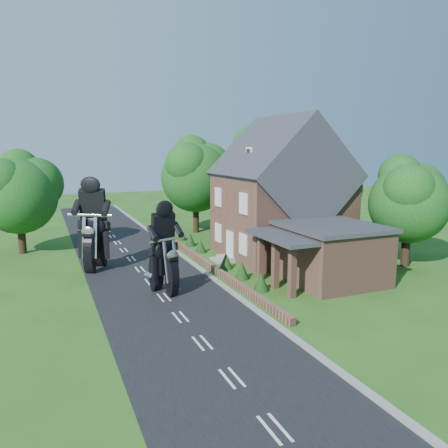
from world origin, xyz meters
name	(u,v)px	position (x,y,z in m)	size (l,w,h in m)	color
ground	(164,298)	(0.00, 0.00, 0.00)	(120.00, 120.00, 0.00)	#255317
road	(164,298)	(0.00, 0.00, 0.01)	(7.00, 80.00, 0.02)	black
kerb	(227,288)	(3.65, 0.00, 0.06)	(0.30, 80.00, 0.12)	gray
garden_wall	(206,264)	(4.30, 5.00, 0.20)	(0.30, 22.00, 0.40)	brown
house	(281,197)	(10.49, 6.00, 4.34)	(9.54, 8.64, 10.24)	brown
annex	(328,252)	(9.87, -0.80, 1.77)	(7.05, 5.94, 3.44)	brown
tree_annex_side	(412,197)	(17.13, 0.10, 4.69)	(5.64, 5.20, 7.48)	black
tree_house_right	(329,181)	(16.65, 8.62, 5.19)	(6.51, 6.00, 8.40)	black
tree_behind_house	(261,166)	(14.18, 16.14, 6.23)	(7.81, 7.20, 10.08)	black
tree_behind_left	(199,172)	(8.16, 17.13, 5.73)	(6.94, 6.40, 9.16)	black
tree_far_road	(24,189)	(-6.86, 14.11, 4.84)	(6.08, 5.60, 7.84)	black
shrub_a	(261,281)	(5.30, -1.00, 0.55)	(0.90, 0.90, 1.10)	black
shrub_b	(242,270)	(5.30, 1.50, 0.55)	(0.90, 0.90, 1.10)	black
shrub_c	(226,261)	(5.30, 4.00, 0.55)	(0.90, 0.90, 1.10)	black
shrub_d	(200,245)	(5.30, 9.00, 0.55)	(0.90, 0.90, 1.10)	black
shrub_e	(190,239)	(5.30, 11.50, 0.55)	(0.90, 0.90, 1.10)	black
shrub_f	(181,234)	(5.30, 14.00, 0.55)	(0.90, 0.90, 1.10)	black
motorcycle_lead	(164,280)	(0.21, 0.61, 0.77)	(0.42, 1.65, 1.54)	black
motorcycle_follow	(95,256)	(-2.67, 7.01, 0.91)	(0.50, 1.96, 1.83)	black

